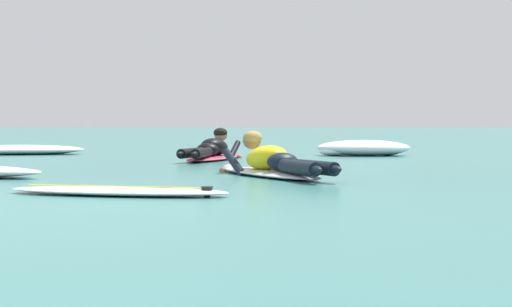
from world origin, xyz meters
TOP-DOWN VIEW (x-y plane):
  - ground_plane at (0.00, 10.00)m, footprint 120.00×120.00m
  - surfer_near at (1.81, 3.76)m, footprint 1.48×2.54m
  - surfer_far at (0.84, 7.66)m, footprint 0.96×2.57m
  - drifting_surfboard at (0.61, 1.32)m, footprint 1.95×0.89m
  - whitewater_mid_left at (-2.81, 9.82)m, footprint 2.46×1.32m
  - whitewater_back at (3.31, 9.47)m, footprint 1.64×1.08m

SIDE VIEW (x-z plane):
  - ground_plane at x=0.00m, z-range 0.00..0.00m
  - drifting_surfboard at x=0.61m, z-range -0.05..0.11m
  - whitewater_mid_left at x=-2.81m, z-range -0.01..0.16m
  - whitewater_back at x=3.31m, z-range -0.01..0.26m
  - surfer_far at x=0.84m, z-range -0.14..0.41m
  - surfer_near at x=1.81m, z-range -0.13..0.41m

